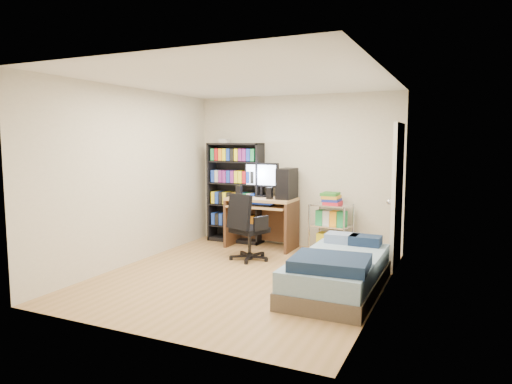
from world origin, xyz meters
The scene contains 7 objects.
room centered at (0.00, 0.00, 1.25)m, with size 3.58×4.08×2.58m.
media_shelf centered at (-1.04, 1.84, 0.88)m, with size 0.97×0.32×1.79m.
computer_desk centered at (-0.34, 1.67, 0.75)m, with size 1.11×0.64×1.39m.
office_chair centered at (-0.31, 0.79, 0.32)m, with size 0.77×0.77×1.00m.
wire_cart centered at (0.71, 1.68, 0.63)m, with size 0.64×0.50×0.96m.
bed centered at (1.27, -0.06, 0.24)m, with size 0.94×1.87×0.53m.
door centered at (1.72, 1.35, 1.00)m, with size 0.12×0.80×2.00m.
Camera 1 is at (2.55, -5.16, 1.75)m, focal length 32.00 mm.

